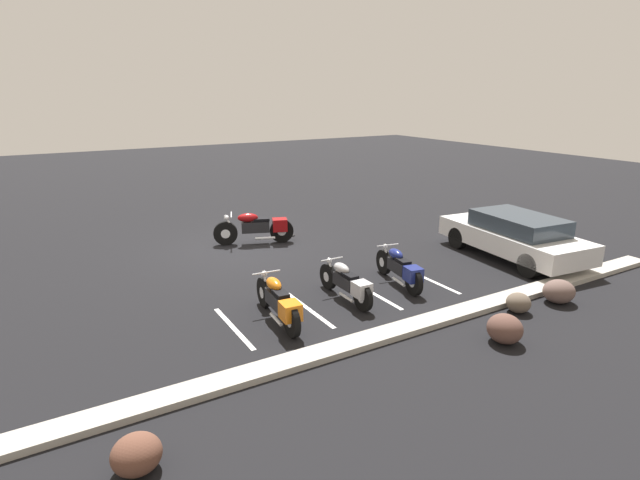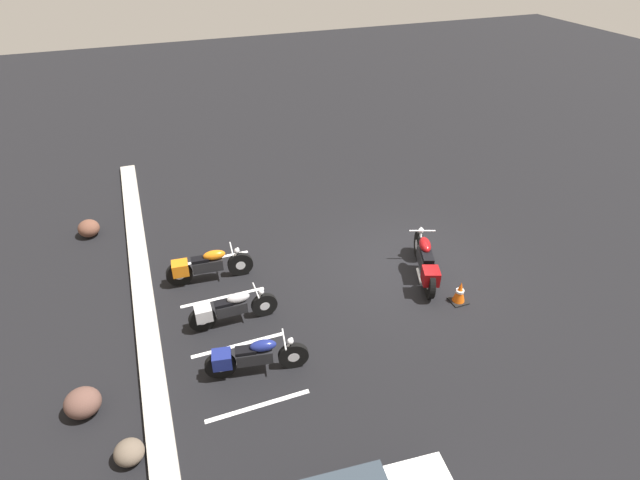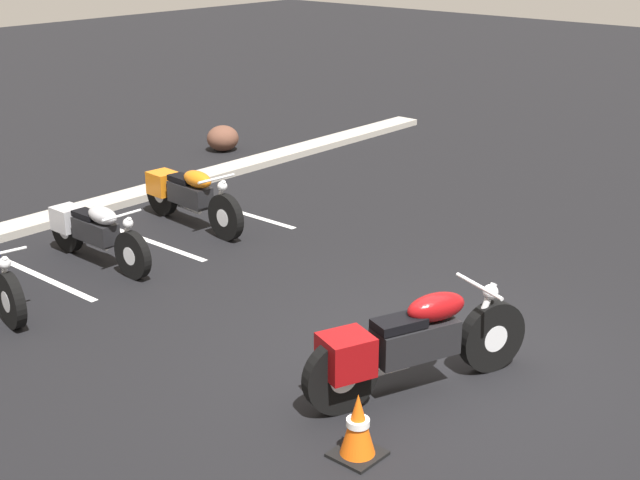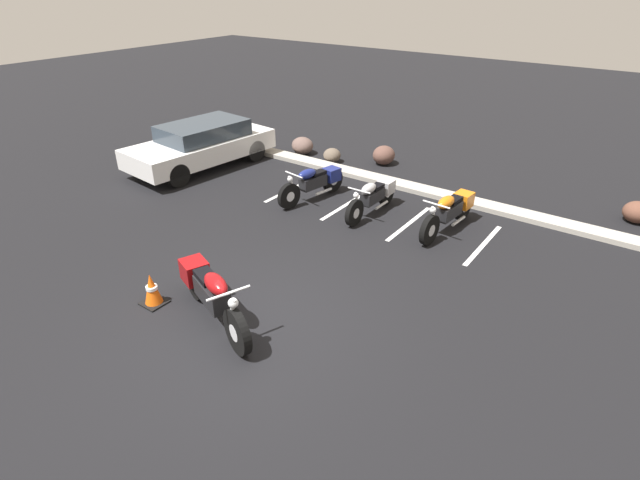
{
  "view_description": "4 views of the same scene",
  "coord_description": "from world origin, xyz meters",
  "px_view_note": "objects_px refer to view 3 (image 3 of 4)",
  "views": [
    {
      "loc": [
        5.28,
        13.64,
        4.57
      ],
      "look_at": [
        -1.51,
        2.08,
        0.56
      ],
      "focal_mm": 28.0,
      "sensor_mm": 36.0,
      "label": 1
    },
    {
      "loc": [
        -9.39,
        5.98,
        8.14
      ],
      "look_at": [
        0.57,
        2.26,
        1.02
      ],
      "focal_mm": 28.0,
      "sensor_mm": 36.0,
      "label": 2
    },
    {
      "loc": [
        -6.83,
        -4.57,
        4.32
      ],
      "look_at": [
        0.28,
        1.69,
        0.86
      ],
      "focal_mm": 50.0,
      "sensor_mm": 36.0,
      "label": 3
    },
    {
      "loc": [
        4.77,
        -4.63,
        5.13
      ],
      "look_at": [
        0.04,
        1.93,
        0.75
      ],
      "focal_mm": 28.0,
      "sensor_mm": 36.0,
      "label": 4
    }
  ],
  "objects_px": {
    "landscape_rock_0": "(223,138)",
    "traffic_cone": "(358,427)",
    "motorcycle_maroon_featured": "(409,344)",
    "parked_bike_1": "(93,231)",
    "parked_bike_2": "(188,195)"
  },
  "relations": [
    {
      "from": "landscape_rock_0",
      "to": "traffic_cone",
      "type": "distance_m",
      "value": 10.69
    },
    {
      "from": "motorcycle_maroon_featured",
      "to": "parked_bike_1",
      "type": "xyz_separation_m",
      "value": [
        0.06,
        5.13,
        -0.08
      ]
    },
    {
      "from": "parked_bike_1",
      "to": "landscape_rock_0",
      "type": "bearing_deg",
      "value": 121.55
    },
    {
      "from": "traffic_cone",
      "to": "parked_bike_2",
      "type": "bearing_deg",
      "value": 61.94
    },
    {
      "from": "landscape_rock_0",
      "to": "parked_bike_2",
      "type": "bearing_deg",
      "value": -139.38
    },
    {
      "from": "parked_bike_1",
      "to": "parked_bike_2",
      "type": "bearing_deg",
      "value": 97.76
    },
    {
      "from": "parked_bike_2",
      "to": "traffic_cone",
      "type": "bearing_deg",
      "value": -23.46
    },
    {
      "from": "landscape_rock_0",
      "to": "motorcycle_maroon_featured",
      "type": "bearing_deg",
      "value": -122.44
    },
    {
      "from": "parked_bike_2",
      "to": "traffic_cone",
      "type": "relative_size",
      "value": 3.76
    },
    {
      "from": "traffic_cone",
      "to": "parked_bike_1",
      "type": "bearing_deg",
      "value": 77.47
    },
    {
      "from": "parked_bike_2",
      "to": "landscape_rock_0",
      "type": "height_order",
      "value": "parked_bike_2"
    },
    {
      "from": "traffic_cone",
      "to": "landscape_rock_0",
      "type": "bearing_deg",
      "value": 53.28
    },
    {
      "from": "parked_bike_1",
      "to": "landscape_rock_0",
      "type": "height_order",
      "value": "parked_bike_1"
    },
    {
      "from": "parked_bike_2",
      "to": "landscape_rock_0",
      "type": "relative_size",
      "value": 3.55
    },
    {
      "from": "parked_bike_1",
      "to": "traffic_cone",
      "type": "height_order",
      "value": "parked_bike_1"
    }
  ]
}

